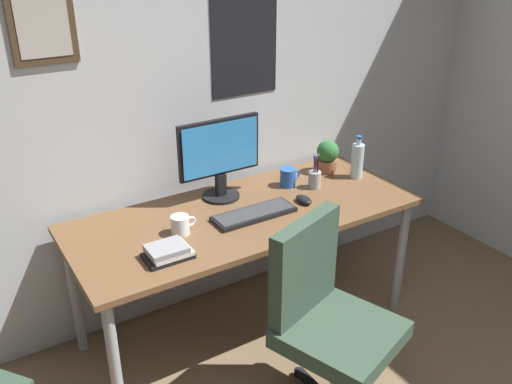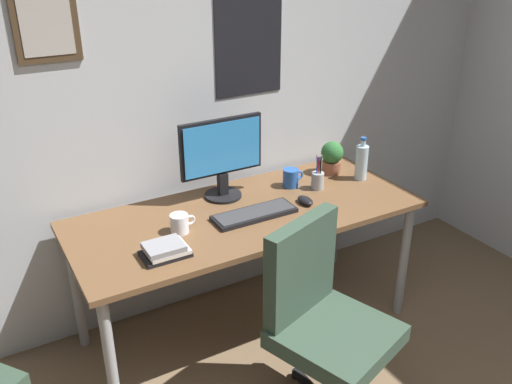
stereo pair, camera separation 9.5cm
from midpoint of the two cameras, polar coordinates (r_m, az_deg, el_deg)
The scene contains 12 objects.
wall_back at distance 2.92m, azimuth -7.74°, elevation 10.67°, with size 4.40×0.10×2.60m.
desk at distance 2.84m, azimuth -0.03°, elevation -3.27°, with size 1.79×0.75×0.74m.
office_chair at distance 2.46m, azimuth 7.95°, elevation -12.62°, with size 0.59×0.60×0.95m.
monitor at distance 2.87m, azimuth -2.62°, elevation 3.85°, with size 0.46×0.20×0.43m.
keyboard at distance 2.76m, azimuth 0.83°, elevation -2.28°, with size 0.43×0.15×0.03m.
computer_mouse at distance 2.90m, azimuth 6.06°, elevation -0.89°, with size 0.06×0.11×0.04m.
water_bottle at distance 3.20m, azimuth 11.71°, elevation 3.08°, with size 0.07×0.07×0.25m.
coffee_mug_near at distance 3.07m, azimuth 4.54°, elevation 1.47°, with size 0.13×0.09×0.10m.
coffee_mug_far at distance 2.62m, azimuth -6.85°, elevation -3.26°, with size 0.13×0.09×0.09m.
potted_plant at distance 3.25m, azimuth 8.69°, elevation 3.65°, with size 0.13×0.13×0.20m.
pen_cup at distance 3.06m, azimuth 7.28°, elevation 1.27°, with size 0.07×0.07×0.20m.
book_stack_left at distance 2.45m, azimuth -8.27°, elevation -5.98°, with size 0.21×0.15×0.06m.
Camera 2 is at (-1.01, -0.50, 2.03)m, focal length 38.66 mm.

